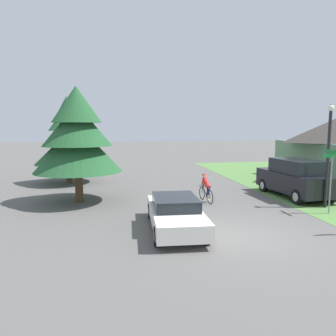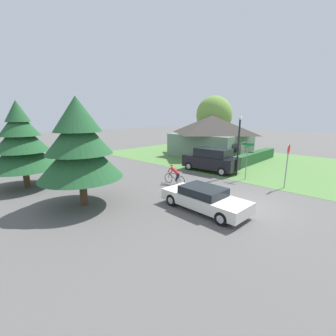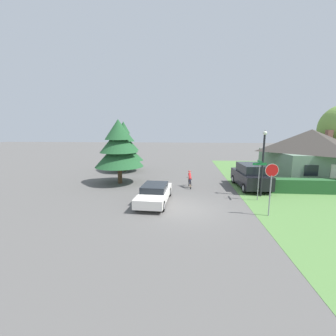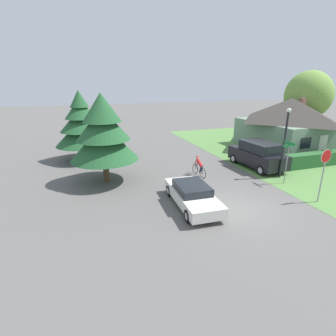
{
  "view_description": "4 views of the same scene",
  "coord_description": "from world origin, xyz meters",
  "px_view_note": "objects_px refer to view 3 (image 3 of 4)",
  "views": [
    {
      "loc": [
        -4.28,
        -10.29,
        3.77
      ],
      "look_at": [
        -1.63,
        5.06,
        1.77
      ],
      "focal_mm": 35.0,
      "sensor_mm": 36.0,
      "label": 1
    },
    {
      "loc": [
        -11.12,
        -4.94,
        4.7
      ],
      "look_at": [
        -0.15,
        5.46,
        1.21
      ],
      "focal_mm": 24.0,
      "sensor_mm": 36.0,
      "label": 2
    },
    {
      "loc": [
        0.03,
        -13.14,
        4.81
      ],
      "look_at": [
        -1.52,
        5.68,
        1.55
      ],
      "focal_mm": 24.0,
      "sensor_mm": 36.0,
      "label": 3
    },
    {
      "loc": [
        -7.37,
        -10.42,
        6.31
      ],
      "look_at": [
        -2.22,
        4.55,
        1.07
      ],
      "focal_mm": 28.0,
      "sensor_mm": 36.0,
      "label": 4
    }
  ],
  "objects_px": {
    "cyclist": "(190,179)",
    "stop_sign": "(271,179)",
    "conifer_tall_far": "(124,145)",
    "cottage_house": "(310,153)",
    "street_lamp": "(263,158)",
    "street_name_sign": "(259,173)",
    "sedan_left_lane": "(155,193)",
    "parked_suv_right": "(251,176)",
    "conifer_tall_near": "(119,147)"
  },
  "relations": [
    {
      "from": "street_lamp",
      "to": "conifer_tall_near",
      "type": "xyz_separation_m",
      "value": [
        -11.38,
        3.13,
        0.52
      ]
    },
    {
      "from": "cottage_house",
      "to": "parked_suv_right",
      "type": "relative_size",
      "value": 1.83
    },
    {
      "from": "cottage_house",
      "to": "conifer_tall_far",
      "type": "bearing_deg",
      "value": 171.92
    },
    {
      "from": "cottage_house",
      "to": "conifer_tall_far",
      "type": "height_order",
      "value": "conifer_tall_far"
    },
    {
      "from": "sedan_left_lane",
      "to": "parked_suv_right",
      "type": "bearing_deg",
      "value": -56.47
    },
    {
      "from": "sedan_left_lane",
      "to": "street_lamp",
      "type": "bearing_deg",
      "value": -72.09
    },
    {
      "from": "cottage_house",
      "to": "conifer_tall_near",
      "type": "xyz_separation_m",
      "value": [
        -18.07,
        -3.67,
        0.81
      ]
    },
    {
      "from": "sedan_left_lane",
      "to": "cyclist",
      "type": "distance_m",
      "value": 4.78
    },
    {
      "from": "stop_sign",
      "to": "conifer_tall_near",
      "type": "height_order",
      "value": "conifer_tall_near"
    },
    {
      "from": "sedan_left_lane",
      "to": "parked_suv_right",
      "type": "relative_size",
      "value": 0.97
    },
    {
      "from": "street_lamp",
      "to": "street_name_sign",
      "type": "xyz_separation_m",
      "value": [
        -0.53,
        -1.0,
        -0.89
      ]
    },
    {
      "from": "conifer_tall_near",
      "to": "conifer_tall_far",
      "type": "xyz_separation_m",
      "value": [
        -1.18,
        5.8,
        -0.32
      ]
    },
    {
      "from": "street_name_sign",
      "to": "conifer_tall_far",
      "type": "height_order",
      "value": "conifer_tall_far"
    },
    {
      "from": "conifer_tall_near",
      "to": "conifer_tall_far",
      "type": "distance_m",
      "value": 5.93
    },
    {
      "from": "cottage_house",
      "to": "conifer_tall_near",
      "type": "relative_size",
      "value": 1.54
    },
    {
      "from": "parked_suv_right",
      "to": "conifer_tall_far",
      "type": "relative_size",
      "value": 0.84
    },
    {
      "from": "cyclist",
      "to": "stop_sign",
      "type": "relative_size",
      "value": 0.58
    },
    {
      "from": "cyclist",
      "to": "conifer_tall_far",
      "type": "bearing_deg",
      "value": 41.17
    },
    {
      "from": "cottage_house",
      "to": "stop_sign",
      "type": "bearing_deg",
      "value": -126.78
    },
    {
      "from": "parked_suv_right",
      "to": "conifer_tall_far",
      "type": "height_order",
      "value": "conifer_tall_far"
    },
    {
      "from": "street_lamp",
      "to": "cottage_house",
      "type": "bearing_deg",
      "value": 45.45
    },
    {
      "from": "conifer_tall_near",
      "to": "stop_sign",
      "type": "bearing_deg",
      "value": -33.29
    },
    {
      "from": "street_name_sign",
      "to": "sedan_left_lane",
      "type": "bearing_deg",
      "value": -171.84
    },
    {
      "from": "street_lamp",
      "to": "conifer_tall_near",
      "type": "distance_m",
      "value": 11.82
    },
    {
      "from": "stop_sign",
      "to": "street_lamp",
      "type": "distance_m",
      "value": 3.98
    },
    {
      "from": "cyclist",
      "to": "sedan_left_lane",
      "type": "bearing_deg",
      "value": 143.62
    },
    {
      "from": "conifer_tall_near",
      "to": "cottage_house",
      "type": "bearing_deg",
      "value": 11.47
    },
    {
      "from": "sedan_left_lane",
      "to": "street_name_sign",
      "type": "bearing_deg",
      "value": -78.89
    },
    {
      "from": "cottage_house",
      "to": "conifer_tall_near",
      "type": "distance_m",
      "value": 18.46
    },
    {
      "from": "cyclist",
      "to": "parked_suv_right",
      "type": "bearing_deg",
      "value": -93.98
    },
    {
      "from": "stop_sign",
      "to": "street_name_sign",
      "type": "bearing_deg",
      "value": -98.05
    },
    {
      "from": "street_lamp",
      "to": "conifer_tall_far",
      "type": "xyz_separation_m",
      "value": [
        -12.56,
        8.93,
        0.19
      ]
    },
    {
      "from": "cyclist",
      "to": "stop_sign",
      "type": "height_order",
      "value": "stop_sign"
    },
    {
      "from": "street_lamp",
      "to": "conifer_tall_near",
      "type": "height_order",
      "value": "conifer_tall_near"
    },
    {
      "from": "cyclist",
      "to": "stop_sign",
      "type": "distance_m",
      "value": 7.54
    },
    {
      "from": "stop_sign",
      "to": "street_lamp",
      "type": "relative_size",
      "value": 0.62
    },
    {
      "from": "sedan_left_lane",
      "to": "conifer_tall_far",
      "type": "bearing_deg",
      "value": 27.81
    },
    {
      "from": "street_name_sign",
      "to": "parked_suv_right",
      "type": "bearing_deg",
      "value": 82.84
    },
    {
      "from": "conifer_tall_far",
      "to": "conifer_tall_near",
      "type": "bearing_deg",
      "value": -78.52
    },
    {
      "from": "sedan_left_lane",
      "to": "cyclist",
      "type": "relative_size",
      "value": 2.69
    },
    {
      "from": "conifer_tall_far",
      "to": "cottage_house",
      "type": "bearing_deg",
      "value": -6.32
    },
    {
      "from": "stop_sign",
      "to": "street_name_sign",
      "type": "distance_m",
      "value": 2.86
    },
    {
      "from": "cyclist",
      "to": "street_lamp",
      "type": "xyz_separation_m",
      "value": [
        5.12,
        -2.14,
        2.12
      ]
    },
    {
      "from": "parked_suv_right",
      "to": "cottage_house",
      "type": "bearing_deg",
      "value": -60.08
    },
    {
      "from": "cyclist",
      "to": "conifer_tall_far",
      "type": "xyz_separation_m",
      "value": [
        -7.45,
        6.78,
        2.32
      ]
    },
    {
      "from": "sedan_left_lane",
      "to": "parked_suv_right",
      "type": "distance_m",
      "value": 8.6
    },
    {
      "from": "parked_suv_right",
      "to": "street_name_sign",
      "type": "xyz_separation_m",
      "value": [
        -0.42,
        -3.37,
        0.89
      ]
    },
    {
      "from": "cyclist",
      "to": "conifer_tall_near",
      "type": "xyz_separation_m",
      "value": [
        -6.27,
        0.98,
        2.64
      ]
    },
    {
      "from": "stop_sign",
      "to": "street_name_sign",
      "type": "xyz_separation_m",
      "value": [
        0.24,
        2.84,
        -0.19
      ]
    },
    {
      "from": "cottage_house",
      "to": "street_lamp",
      "type": "distance_m",
      "value": 9.54
    }
  ]
}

